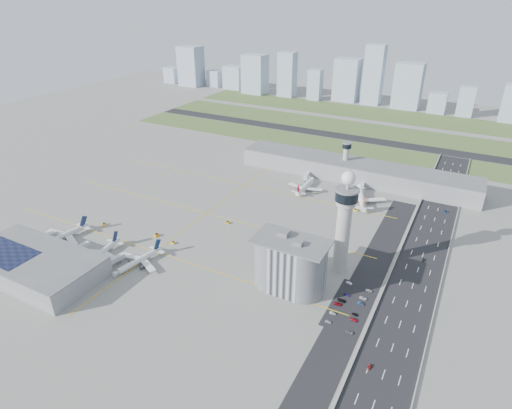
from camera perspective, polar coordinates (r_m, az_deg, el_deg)
The scene contains 63 objects.
ground at distance 287.43m, azimuth -3.30°, elevation -5.46°, with size 1000.00×1000.00×0.00m, color gray.
grass_strip_0 at distance 481.14m, azimuth 8.65°, elevation 7.99°, with size 480.00×50.00×0.08m, color #4C6730.
grass_strip_1 at distance 549.35m, azimuth 11.40°, elevation 10.16°, with size 480.00×60.00×0.08m, color #486932.
grass_strip_2 at distance 623.83m, azimuth 13.70°, elevation 11.92°, with size 480.00×70.00×0.08m, color #4F642F.
runway at distance 514.55m, azimuth 10.10°, elevation 9.14°, with size 480.00×22.00×0.10m, color black.
highway at distance 257.48m, azimuth 19.71°, elevation -11.61°, with size 28.00×500.00×0.10m, color black.
barrier_left at distance 258.26m, azimuth 16.65°, elevation -10.79°, with size 0.60×500.00×1.20m, color #9E9E99.
barrier_right at distance 256.80m, azimuth 22.84°, elevation -12.21°, with size 0.60×500.00×1.20m, color #9E9E99.
landside_road at distance 252.13m, azimuth 13.65°, elevation -11.55°, with size 18.00×260.00×0.08m, color black.
parking_lot at distance 243.24m, azimuth 12.40°, elevation -13.04°, with size 20.00×44.00×0.10m, color black.
taxiway_line_h_0 at distance 288.14m, azimuth -13.29°, elevation -6.14°, with size 260.00×0.60×0.01m, color yellow.
taxiway_line_h_1 at distance 328.26m, azimuth -6.59°, elevation -1.20°, with size 260.00×0.60×0.01m, color yellow.
taxiway_line_h_2 at distance 373.74m, azimuth -1.45°, elevation 2.63°, with size 260.00×0.60×0.01m, color yellow.
taxiway_line_v at distance 328.26m, azimuth -6.59°, elevation -1.20°, with size 0.60×260.00×0.01m, color yellow.
control_tower at distance 251.24m, azimuth 11.69°, elevation -1.89°, with size 14.00×14.00×64.50m.
secondary_tower at distance 393.33m, azimuth 11.89°, elevation 6.28°, with size 8.60×8.60×31.90m.
admin_building at distance 242.72m, azimuth 4.56°, elevation -7.96°, with size 42.00×24.00×33.50m.
terminal_pier at distance 393.04m, azimuth 13.04°, elevation 4.43°, with size 210.00×32.00×15.80m.
near_terminal at distance 289.78m, azimuth -27.49°, elevation -7.07°, with size 84.00×42.00×13.00m.
airplane_near_a at distance 317.99m, azimuth -24.54°, elevation -3.54°, with size 39.46×33.54×11.05m, color white, non-canonical shape.
airplane_near_b at distance 288.96m, azimuth -20.31°, elevation -5.88°, with size 37.76×32.10×10.57m, color white, non-canonical shape.
airplane_near_c at distance 275.02m, azimuth -15.58°, elevation -6.90°, with size 37.22×31.64×10.42m, color white, non-canonical shape.
airplane_far_a at distance 365.84m, azimuth 6.61°, elevation 2.77°, with size 36.42×30.96×10.20m, color white, non-canonical shape.
airplane_far_b at distance 352.38m, azimuth 13.92°, elevation 1.37°, with size 45.59×38.75×12.76m, color white, non-canonical shape.
jet_bridge_near_0 at distance 319.55m, azimuth -27.05°, elevation -4.51°, with size 14.00×3.00×5.70m, color silver, non-canonical shape.
jet_bridge_near_1 at distance 297.54m, azimuth -23.59°, elevation -6.09°, with size 14.00×3.00×5.70m, color silver, non-canonical shape.
jet_bridge_near_2 at distance 277.03m, azimuth -19.57°, elevation -7.87°, with size 14.00×3.00×5.70m, color silver, non-canonical shape.
jet_bridge_far_0 at distance 391.24m, azimuth 6.97°, elevation 4.04°, with size 14.00×3.00×5.70m, color silver, non-canonical shape.
jet_bridge_far_1 at distance 378.06m, azimuth 14.02°, elevation 2.56°, with size 14.00×3.00×5.70m, color silver, non-canonical shape.
tug_0 at distance 329.00m, azimuth -19.60°, elevation -2.47°, with size 2.10×3.05×1.77m, color orange, non-canonical shape.
tug_1 at distance 304.44m, azimuth -13.10°, elevation -3.97°, with size 2.42×3.52×2.05m, color orange, non-canonical shape.
tug_2 at distance 293.82m, azimuth -10.97°, elevation -5.00°, with size 1.89×2.75×1.60m, color gold, non-canonical shape.
tug_3 at distance 312.87m, azimuth -3.82°, elevation -2.40°, with size 2.00×2.91×1.69m, color #CD930C, non-canonical shape.
tug_4 at distance 373.26m, azimuth 5.11°, elevation 2.64°, with size 2.06×3.00×1.74m, color gold, non-canonical shape.
tug_5 at distance 338.09m, azimuth 13.09°, elevation -0.71°, with size 2.13×3.10×1.80m, color gold, non-canonical shape.
car_lot_0 at distance 230.76m, azimuth 9.59°, elevation -15.15°, with size 1.30×3.24×1.10m, color silver.
car_lot_1 at distance 236.09m, azimuth 10.18°, elevation -14.06°, with size 1.19×3.40×1.12m, color #A7A7A8.
car_lot_2 at distance 242.21m, azimuth 10.85°, elevation -12.89°, with size 1.99×4.32×1.20m, color maroon.
car_lot_3 at distance 244.76m, azimuth 11.38°, elevation -12.44°, with size 1.82×4.47×1.30m, color black.
car_lot_4 at distance 249.39m, azimuth 12.06°, elevation -11.68°, with size 1.39×3.47×1.18m, color navy.
car_lot_5 at distance 258.18m, azimuth 12.29°, elevation -10.19°, with size 1.31×3.75×1.23m, color white.
car_lot_6 at distance 227.07m, azimuth 12.39°, elevation -16.29°, with size 1.94×4.21×1.17m, color slate.
car_lot_7 at distance 234.33m, azimuth 12.94°, elevation -14.75°, with size 1.61×3.95×1.15m, color maroon.
car_lot_8 at distance 237.66m, azimuth 13.06°, elevation -14.08°, with size 1.29×3.21×1.09m, color black.
car_lot_9 at distance 245.01m, azimuth 13.76°, elevation -12.70°, with size 1.34×3.85×1.27m, color navy.
car_lot_10 at distance 248.93m, azimuth 14.10°, elevation -12.03°, with size 2.01×4.35×1.21m, color silver.
car_lot_11 at distance 255.25m, azimuth 14.86°, elevation -11.02°, with size 1.69×4.16×1.21m, color gray.
car_hw_0 at distance 213.28m, azimuth 14.89°, elevation -20.17°, with size 1.39×3.46×1.18m, color maroon.
car_hw_1 at distance 291.58m, azimuth 21.40°, elevation -6.89°, with size 1.15×3.28×1.08m, color black.
car_hw_2 at distance 358.89m, azimuth 23.99°, elevation -0.83°, with size 2.16×4.68×1.30m, color navy.
car_hw_4 at distance 417.35m, azimuth 23.17°, elevation 3.15°, with size 1.56×3.87×1.32m, color gray.
skyline_bldg_0 at distance 818.58m, azimuth -11.15°, elevation 16.58°, with size 24.05×19.24×26.50m, color #9EADC1.
skyline_bldg_1 at distance 784.14m, azimuth -8.66°, elevation 17.78°, with size 37.63×30.10×65.60m, color #9EADC1.
skyline_bldg_2 at distance 775.00m, azimuth -5.50°, elevation 16.39°, with size 22.81×18.25×26.79m, color #9EADC1.
skyline_bldg_3 at distance 754.83m, azimuth -2.90°, elevation 16.58°, with size 32.30×25.84×36.93m, color #9EADC1.
skyline_bldg_4 at distance 715.59m, azimuth -0.15°, elevation 16.99°, with size 35.81×28.65×60.36m, color #9EADC1.
skyline_bldg_5 at distance 695.42m, azimuth 4.17°, elevation 16.91°, with size 25.49×20.39×66.89m, color #9EADC1.
skyline_bldg_6 at distance 678.21m, azimuth 7.86°, elevation 15.55°, with size 20.04×16.03×45.20m, color #9EADC1.
skyline_bldg_7 at distance 681.08m, azimuth 12.03°, elevation 15.96°, with size 35.76×28.61×61.22m, color #9EADC1.
skyline_bldg_8 at distance 664.08m, azimuth 15.40°, elevation 16.31°, with size 26.33×21.06×83.39m, color #9EADC1.
skyline_bldg_9 at distance 657.46m, azimuth 19.61°, elevation 14.69°, with size 36.96×29.57×62.11m, color #9EADC1.
skyline_bldg_10 at distance 647.47m, azimuth 23.03°, elevation 12.38°, with size 23.01×18.41×27.75m, color #9EADC1.
skyline_bldg_11 at distance 643.91m, azimuth 26.23°, elevation 12.22°, with size 20.22×16.18×38.97m, color #9EADC1.
Camera 1 is at (128.40, -206.08, 153.83)m, focal length 30.00 mm.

